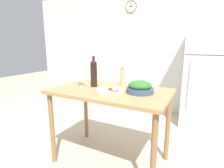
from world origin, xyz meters
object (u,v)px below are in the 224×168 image
object	(u,v)px
pepper_mill	(122,76)
refrigerator	(206,77)
wine_bottle	(94,73)
wine_glass_far	(80,77)
wine_glass_near	(82,79)
homemade_pizza	(110,91)
salad_bowl	(140,87)

from	to	relation	value
pepper_mill	refrigerator	bearing A→B (deg)	55.05
wine_bottle	wine_glass_far	world-z (taller)	wine_bottle
wine_bottle	pepper_mill	bearing A→B (deg)	39.37
wine_glass_near	homemade_pizza	xyz separation A→B (m)	(0.44, -0.09, -0.08)
salad_bowl	homemade_pizza	size ratio (longest dim) A/B	0.94
wine_glass_near	salad_bowl	size ratio (longest dim) A/B	0.47
homemade_pizza	refrigerator	bearing A→B (deg)	62.26
wine_bottle	homemade_pizza	world-z (taller)	wine_bottle
wine_bottle	wine_glass_near	size ratio (longest dim) A/B	2.76
refrigerator	salad_bowl	xyz separation A→B (m)	(-0.64, -1.61, 0.09)
wine_glass_near	wine_glass_far	xyz separation A→B (m)	(-0.09, 0.07, 0.00)
wine_glass_near	homemade_pizza	bearing A→B (deg)	-11.76
refrigerator	salad_bowl	world-z (taller)	refrigerator
wine_bottle	salad_bowl	xyz separation A→B (m)	(0.59, -0.02, -0.11)
wine_glass_near	refrigerator	bearing A→B (deg)	50.75
wine_glass_far	salad_bowl	distance (m)	0.81
wine_bottle	wine_glass_near	world-z (taller)	wine_bottle
homemade_pizza	wine_glass_near	bearing A→B (deg)	168.24
refrigerator	pepper_mill	distance (m)	1.67
salad_bowl	homemade_pizza	world-z (taller)	salad_bowl
wine_glass_far	salad_bowl	world-z (taller)	wine_glass_far
wine_glass_far	homemade_pizza	xyz separation A→B (m)	(0.53, -0.16, -0.08)
homemade_pizza	salad_bowl	bearing A→B (deg)	26.58
pepper_mill	homemade_pizza	bearing A→B (deg)	-85.33
wine_glass_near	wine_glass_far	bearing A→B (deg)	141.91
refrigerator	wine_glass_far	xyz separation A→B (m)	(-1.45, -1.59, 0.13)
refrigerator	homemade_pizza	distance (m)	1.98
refrigerator	wine_bottle	bearing A→B (deg)	-127.70
wine_bottle	wine_glass_far	xyz separation A→B (m)	(-0.22, -0.00, -0.07)
wine_glass_near	homemade_pizza	distance (m)	0.45
wine_glass_near	wine_bottle	bearing A→B (deg)	29.00
refrigerator	wine_glass_near	distance (m)	2.15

